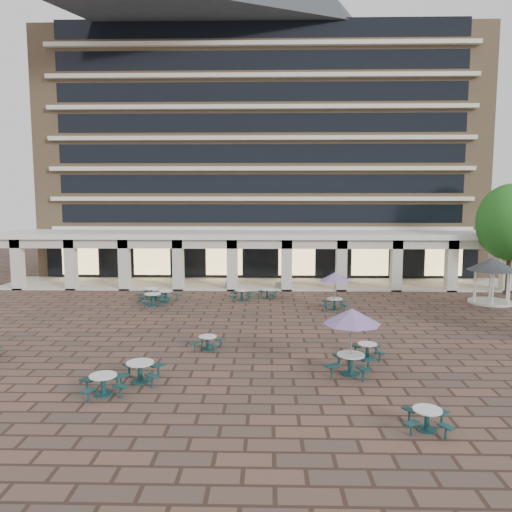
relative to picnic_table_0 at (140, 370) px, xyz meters
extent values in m
plane|color=brown|center=(4.35, 7.18, -0.48)|extent=(120.00, 120.00, 0.00)
cube|color=#967754|center=(4.35, 32.68, 10.52)|extent=(40.00, 15.00, 22.00)
cube|color=beige|center=(4.35, 24.93, 4.02)|extent=(36.80, 0.50, 0.35)
cube|color=black|center=(4.35, 25.16, 5.32)|extent=(35.20, 0.05, 1.60)
cube|color=beige|center=(4.35, 24.93, 6.62)|extent=(36.80, 0.50, 0.35)
cube|color=black|center=(4.35, 25.16, 7.92)|extent=(35.20, 0.05, 1.60)
cube|color=beige|center=(4.35, 24.93, 9.22)|extent=(36.80, 0.50, 0.35)
cube|color=black|center=(4.35, 25.16, 10.52)|extent=(35.20, 0.05, 1.60)
cube|color=beige|center=(4.35, 24.93, 11.82)|extent=(36.80, 0.50, 0.35)
cube|color=black|center=(4.35, 25.16, 13.12)|extent=(35.20, 0.05, 1.60)
cube|color=beige|center=(4.35, 24.93, 14.42)|extent=(36.80, 0.50, 0.35)
cube|color=black|center=(4.35, 25.16, 15.72)|extent=(35.20, 0.05, 1.60)
cube|color=beige|center=(4.35, 24.93, 17.02)|extent=(36.80, 0.50, 0.35)
cube|color=black|center=(4.35, 25.16, 18.32)|extent=(35.20, 0.05, 1.60)
cube|color=beige|center=(4.35, 24.93, 19.62)|extent=(36.80, 0.50, 0.35)
cube|color=black|center=(4.35, 25.16, 20.92)|extent=(35.20, 0.05, 1.60)
cube|color=white|center=(4.35, 22.18, 3.72)|extent=(42.00, 6.60, 0.40)
cube|color=beige|center=(4.35, 19.33, 3.27)|extent=(42.00, 0.30, 0.90)
cube|color=black|center=(4.35, 24.88, 1.32)|extent=(38.00, 0.15, 3.20)
cube|color=beige|center=(4.35, 22.18, -0.42)|extent=(42.00, 6.00, 0.12)
cube|color=beige|center=(-14.65, 19.58, 1.52)|extent=(0.80, 0.80, 4.00)
cube|color=beige|center=(-10.42, 19.58, 1.52)|extent=(0.80, 0.80, 4.00)
cube|color=beige|center=(-6.20, 19.58, 1.52)|extent=(0.80, 0.80, 4.00)
cube|color=beige|center=(-1.98, 19.58, 1.52)|extent=(0.80, 0.80, 4.00)
cube|color=beige|center=(2.24, 19.58, 1.52)|extent=(0.80, 0.80, 4.00)
cube|color=beige|center=(6.46, 19.58, 1.52)|extent=(0.80, 0.80, 4.00)
cube|color=beige|center=(10.69, 19.58, 1.52)|extent=(0.80, 0.80, 4.00)
cube|color=beige|center=(14.91, 19.58, 1.52)|extent=(0.80, 0.80, 4.00)
cube|color=beige|center=(19.13, 19.58, 1.52)|extent=(0.80, 0.80, 4.00)
cube|color=beige|center=(23.35, 19.58, 1.52)|extent=(0.80, 0.80, 4.00)
cube|color=#FFD88C|center=(-11.65, 24.73, 1.12)|extent=(3.20, 0.08, 2.40)
cube|color=#FFD88C|center=(-5.25, 24.73, 1.12)|extent=(3.20, 0.08, 2.40)
cube|color=#FFD88C|center=(1.15, 24.73, 1.12)|extent=(3.20, 0.08, 2.40)
cube|color=#FFD88C|center=(7.55, 24.73, 1.12)|extent=(3.20, 0.08, 2.40)
cube|color=#FFD88C|center=(13.95, 24.73, 1.12)|extent=(3.20, 0.08, 2.40)
cube|color=#FFD88C|center=(20.35, 24.73, 1.12)|extent=(3.20, 0.08, 2.40)
cylinder|color=#153E3F|center=(0.00, 0.00, -0.46)|extent=(0.75, 0.75, 0.04)
cylinder|color=#153E3F|center=(0.00, 0.00, -0.13)|extent=(0.19, 0.19, 0.71)
cylinder|color=silver|center=(0.00, 0.00, 0.30)|extent=(1.07, 1.07, 0.05)
cube|color=#153E3F|center=(0.58, 0.60, -0.01)|extent=(0.63, 0.63, 0.05)
cylinder|color=#153E3F|center=(0.58, 0.60, -0.26)|extent=(0.09, 0.09, 0.45)
cube|color=#153E3F|center=(-0.60, 0.58, -0.01)|extent=(0.63, 0.63, 0.05)
cylinder|color=#153E3F|center=(-0.60, 0.58, -0.26)|extent=(0.09, 0.09, 0.45)
cube|color=#153E3F|center=(-0.58, -0.60, -0.01)|extent=(0.63, 0.63, 0.05)
cylinder|color=#153E3F|center=(-0.58, -0.60, -0.26)|extent=(0.09, 0.09, 0.45)
cube|color=#153E3F|center=(0.60, -0.58, -0.01)|extent=(0.63, 0.63, 0.05)
cylinder|color=#153E3F|center=(0.60, -0.58, -0.26)|extent=(0.09, 0.09, 0.45)
cylinder|color=#153E3F|center=(-1.03, -1.29, -0.46)|extent=(0.70, 0.70, 0.04)
cylinder|color=#153E3F|center=(-1.03, -1.29, -0.16)|extent=(0.18, 0.18, 0.66)
cylinder|color=silver|center=(-1.03, -1.29, 0.24)|extent=(1.00, 1.00, 0.05)
cube|color=#153E3F|center=(-0.74, -0.57, -0.05)|extent=(0.47, 0.61, 0.05)
cylinder|color=#153E3F|center=(-0.74, -0.57, -0.27)|extent=(0.08, 0.08, 0.42)
cube|color=#153E3F|center=(-1.75, -0.99, -0.05)|extent=(0.61, 0.47, 0.05)
cylinder|color=#153E3F|center=(-1.75, -0.99, -0.27)|extent=(0.08, 0.08, 0.42)
cube|color=#153E3F|center=(-1.33, -2.01, -0.05)|extent=(0.47, 0.61, 0.05)
cylinder|color=#153E3F|center=(-1.33, -2.01, -0.27)|extent=(0.08, 0.08, 0.42)
cube|color=#153E3F|center=(-0.31, -1.58, -0.05)|extent=(0.61, 0.47, 0.05)
cylinder|color=#153E3F|center=(-0.31, -1.58, -0.27)|extent=(0.08, 0.08, 0.42)
cylinder|color=#153E3F|center=(9.98, -3.82, -0.47)|extent=(0.63, 0.63, 0.04)
cylinder|color=#153E3F|center=(9.98, -3.82, -0.19)|extent=(0.16, 0.16, 0.59)
cylinder|color=silver|center=(9.98, -3.82, 0.17)|extent=(0.90, 0.90, 0.04)
cube|color=#153E3F|center=(10.57, -3.44, -0.09)|extent=(0.55, 0.48, 0.04)
cylinder|color=#153E3F|center=(10.57, -3.44, -0.30)|extent=(0.07, 0.07, 0.38)
cube|color=#153E3F|center=(9.60, -3.23, -0.09)|extent=(0.48, 0.55, 0.04)
cylinder|color=#153E3F|center=(9.60, -3.23, -0.30)|extent=(0.07, 0.07, 0.38)
cube|color=#153E3F|center=(9.39, -4.20, -0.09)|extent=(0.55, 0.48, 0.04)
cylinder|color=#153E3F|center=(9.39, -4.20, -0.30)|extent=(0.07, 0.07, 0.38)
cube|color=#153E3F|center=(10.36, -4.41, -0.09)|extent=(0.48, 0.55, 0.04)
cylinder|color=#153E3F|center=(10.36, -4.41, -0.30)|extent=(0.07, 0.07, 0.38)
cylinder|color=#153E3F|center=(2.14, 4.30, -0.47)|extent=(0.60, 0.60, 0.03)
cylinder|color=#153E3F|center=(2.14, 4.30, -0.20)|extent=(0.15, 0.15, 0.57)
cylinder|color=silver|center=(2.14, 4.30, 0.14)|extent=(0.86, 0.86, 0.04)
cube|color=#153E3F|center=(2.71, 4.65, -0.11)|extent=(0.53, 0.45, 0.04)
cylinder|color=#153E3F|center=(2.71, 4.65, -0.30)|extent=(0.07, 0.07, 0.36)
cube|color=#153E3F|center=(1.79, 4.87, -0.11)|extent=(0.45, 0.53, 0.04)
cylinder|color=#153E3F|center=(1.79, 4.87, -0.30)|extent=(0.07, 0.07, 0.36)
cube|color=#153E3F|center=(1.57, 3.95, -0.11)|extent=(0.53, 0.45, 0.04)
cylinder|color=#153E3F|center=(1.57, 3.95, -0.30)|extent=(0.07, 0.07, 0.36)
cube|color=#153E3F|center=(2.49, 3.72, -0.11)|extent=(0.45, 0.53, 0.04)
cylinder|color=#153E3F|center=(2.49, 3.72, -0.30)|extent=(0.07, 0.07, 0.36)
cylinder|color=#153E3F|center=(8.41, 1.06, -0.46)|extent=(0.79, 0.79, 0.05)
cylinder|color=#153E3F|center=(8.41, 1.06, -0.11)|extent=(0.20, 0.20, 0.75)
cylinder|color=silver|center=(8.41, 1.06, 0.34)|extent=(1.13, 1.13, 0.06)
cube|color=#153E3F|center=(9.21, 1.43, 0.01)|extent=(0.70, 0.55, 0.06)
cylinder|color=#153E3F|center=(9.21, 1.43, -0.25)|extent=(0.09, 0.09, 0.47)
cube|color=#153E3F|center=(8.04, 1.86, 0.01)|extent=(0.55, 0.70, 0.06)
cylinder|color=#153E3F|center=(8.04, 1.86, -0.25)|extent=(0.09, 0.09, 0.47)
cube|color=#153E3F|center=(7.61, 0.70, 0.01)|extent=(0.70, 0.55, 0.06)
cylinder|color=#153E3F|center=(7.61, 0.70, -0.25)|extent=(0.09, 0.09, 0.47)
cube|color=#153E3F|center=(8.77, 0.26, 0.01)|extent=(0.55, 0.70, 0.06)
cylinder|color=#153E3F|center=(8.77, 0.26, -0.25)|extent=(0.09, 0.09, 0.47)
cylinder|color=gray|center=(8.41, 1.06, 0.87)|extent=(0.06, 0.06, 2.71)
cone|color=#7F63A2|center=(8.41, 1.06, 1.94)|extent=(2.37, 2.37, 0.62)
cylinder|color=#153E3F|center=(9.52, 3.25, -0.47)|extent=(0.60, 0.60, 0.03)
cylinder|color=#153E3F|center=(9.52, 3.25, -0.20)|extent=(0.15, 0.15, 0.57)
cylinder|color=silver|center=(9.52, 3.25, 0.14)|extent=(0.86, 0.86, 0.04)
cube|color=#153E3F|center=(10.01, 3.71, -0.11)|extent=(0.51, 0.50, 0.04)
cylinder|color=#153E3F|center=(10.01, 3.71, -0.30)|extent=(0.07, 0.07, 0.36)
cube|color=#153E3F|center=(9.07, 3.74, -0.11)|extent=(0.50, 0.51, 0.04)
cylinder|color=#153E3F|center=(9.07, 3.74, -0.30)|extent=(0.07, 0.07, 0.36)
cube|color=#153E3F|center=(9.03, 2.79, -0.11)|extent=(0.51, 0.50, 0.04)
cylinder|color=#153E3F|center=(9.03, 2.79, -0.30)|extent=(0.07, 0.07, 0.36)
cube|color=#153E3F|center=(9.98, 2.76, -0.11)|extent=(0.50, 0.51, 0.04)
cylinder|color=#153E3F|center=(9.98, 2.76, -0.30)|extent=(0.07, 0.07, 0.36)
cylinder|color=#153E3F|center=(-2.10, 15.27, -0.46)|extent=(0.69, 0.69, 0.04)
cylinder|color=#153E3F|center=(-2.10, 15.27, -0.16)|extent=(0.18, 0.18, 0.65)
cylinder|color=silver|center=(-2.10, 15.27, 0.24)|extent=(0.99, 0.99, 0.05)
cube|color=#153E3F|center=(-1.38, 15.56, -0.05)|extent=(0.61, 0.46, 0.05)
cylinder|color=#153E3F|center=(-1.38, 15.56, -0.28)|extent=(0.08, 0.08, 0.42)
cube|color=#153E3F|center=(-2.39, 15.99, -0.05)|extent=(0.46, 0.61, 0.05)
cylinder|color=#153E3F|center=(-2.39, 15.99, -0.28)|extent=(0.08, 0.08, 0.42)
cube|color=#153E3F|center=(-2.82, 14.98, -0.05)|extent=(0.61, 0.46, 0.05)
cylinder|color=#153E3F|center=(-2.82, 14.98, -0.28)|extent=(0.08, 0.08, 0.42)
cube|color=#153E3F|center=(-1.81, 14.56, -0.05)|extent=(0.46, 0.61, 0.05)
cylinder|color=#153E3F|center=(-1.81, 14.56, -0.28)|extent=(0.08, 0.08, 0.42)
cylinder|color=#153E3F|center=(-2.69, 13.86, -0.46)|extent=(0.77, 0.77, 0.04)
cylinder|color=#153E3F|center=(-2.69, 13.86, -0.12)|extent=(0.20, 0.20, 0.72)
cylinder|color=silver|center=(-2.69, 13.86, 0.32)|extent=(1.10, 1.10, 0.05)
cube|color=#153E3F|center=(-2.33, 14.63, 0.00)|extent=(0.53, 0.68, 0.05)
cylinder|color=#153E3F|center=(-2.33, 14.63, -0.25)|extent=(0.09, 0.09, 0.46)
cube|color=#153E3F|center=(-3.47, 14.22, 0.00)|extent=(0.68, 0.53, 0.05)
cylinder|color=#153E3F|center=(-3.47, 14.22, -0.25)|extent=(0.09, 0.09, 0.46)
cube|color=#153E3F|center=(-3.06, 13.08, 0.00)|extent=(0.53, 0.68, 0.05)
cylinder|color=#153E3F|center=(-3.06, 13.08, -0.25)|extent=(0.09, 0.09, 0.46)
cube|color=#153E3F|center=(-1.92, 13.50, 0.00)|extent=(0.68, 0.53, 0.05)
cylinder|color=#153E3F|center=(-1.92, 13.50, -0.25)|extent=(0.09, 0.09, 0.46)
cylinder|color=#153E3F|center=(3.17, 15.72, -0.46)|extent=(0.70, 0.70, 0.04)
cylinder|color=#153E3F|center=(3.17, 15.72, -0.15)|extent=(0.18, 0.18, 0.66)
cylinder|color=silver|center=(3.17, 15.72, 0.25)|extent=(1.00, 1.00, 0.05)
cube|color=#153E3F|center=(3.73, 16.27, -0.04)|extent=(0.59, 0.59, 0.05)
cylinder|color=#153E3F|center=(3.73, 16.27, -0.27)|extent=(0.08, 0.08, 0.42)
cube|color=#153E3F|center=(2.63, 16.28, -0.04)|extent=(0.59, 0.59, 0.05)
cylinder|color=#153E3F|center=(2.63, 16.28, -0.27)|extent=(0.08, 0.08, 0.42)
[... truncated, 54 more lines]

